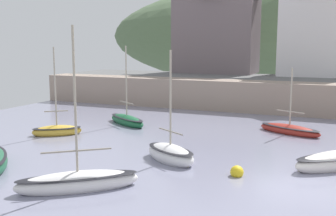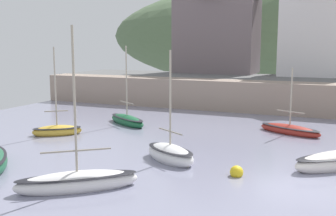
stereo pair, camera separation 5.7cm
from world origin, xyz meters
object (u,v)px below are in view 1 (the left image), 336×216
sailboat_white_hull (57,130)px  sailboat_far_left (78,182)px  fishing_boat_green (170,154)px  waterfront_building_centre (318,20)px  motorboat_with_cabin (289,129)px  mooring_buoy (237,172)px  dinghy_open_wooden (127,120)px  waterfront_building_left (217,22)px

sailboat_white_hull → sailboat_far_left: bearing=-85.9°
fishing_boat_green → waterfront_building_centre: bearing=111.2°
motorboat_with_cabin → mooring_buoy: bearing=-71.3°
fishing_boat_green → dinghy_open_wooden: bearing=163.4°
waterfront_building_left → mooring_buoy: waterfront_building_left is taller
sailboat_white_hull → fishing_boat_green: size_ratio=1.01×
fishing_boat_green → dinghy_open_wooden: (-6.05, 6.86, -0.05)m
waterfront_building_centre → motorboat_with_cabin: size_ratio=2.44×
fishing_boat_green → mooring_buoy: size_ratio=9.68×
waterfront_building_left → sailboat_far_left: 29.51m
waterfront_building_centre → sailboat_far_left: 29.97m
waterfront_building_left → sailboat_far_left: bearing=-83.3°
sailboat_white_hull → mooring_buoy: size_ratio=9.75×
waterfront_building_centre → sailboat_white_hull: bearing=-121.1°
sailboat_white_hull → dinghy_open_wooden: (2.22, 4.47, 0.01)m
waterfront_building_left → dinghy_open_wooden: size_ratio=1.85×
waterfront_building_centre → dinghy_open_wooden: size_ratio=1.86×
sailboat_far_left → dinghy_open_wooden: (-4.39, 11.68, -0.03)m
waterfront_building_centre → motorboat_with_cabin: (-0.26, -15.40, -7.24)m
sailboat_far_left → motorboat_with_cabin: sailboat_far_left is taller
sailboat_white_hull → mooring_buoy: sailboat_white_hull is taller
waterfront_building_centre → sailboat_white_hull: size_ratio=1.88×
fishing_boat_green → waterfront_building_left: bearing=133.9°
dinghy_open_wooden → mooring_buoy: dinghy_open_wooden is taller
waterfront_building_left → motorboat_with_cabin: (9.26, -15.40, -7.21)m
waterfront_building_left → motorboat_with_cabin: size_ratio=2.42×
mooring_buoy → fishing_boat_green: bearing=164.0°
mooring_buoy → waterfront_building_left: bearing=108.7°
waterfront_building_left → mooring_buoy: bearing=-71.3°
dinghy_open_wooden → mooring_buoy: size_ratio=9.85×
waterfront_building_centre → fishing_boat_green: waterfront_building_centre is taller
waterfront_building_centre → mooring_buoy: size_ratio=18.35×
fishing_boat_green → sailboat_far_left: 5.09m
sailboat_white_hull → waterfront_building_left: bearing=42.8°
sailboat_far_left → mooring_buoy: (5.00, 3.86, -0.14)m
motorboat_with_cabin → waterfront_building_centre: bearing=113.5°
sailboat_far_left → waterfront_building_centre: bearing=38.1°
waterfront_building_centre → fishing_boat_green: bearing=-100.9°
fishing_boat_green → motorboat_with_cabin: 9.26m
motorboat_with_cabin → mooring_buoy: (-0.94, -9.17, -0.07)m
motorboat_with_cabin → fishing_boat_green: bearing=-93.0°
sailboat_white_hull → waterfront_building_centre: bearing=20.5°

